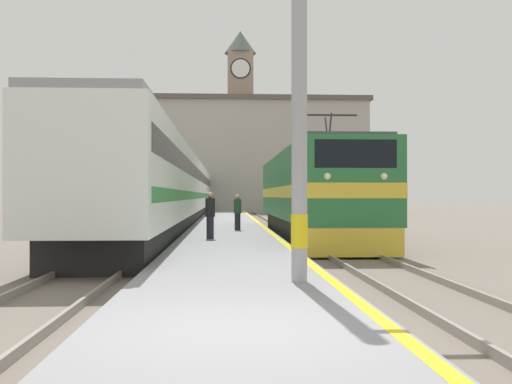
{
  "coord_description": "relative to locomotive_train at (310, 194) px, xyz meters",
  "views": [
    {
      "loc": [
        -0.19,
        -6.91,
        1.8
      ],
      "look_at": [
        1.15,
        18.6,
        1.97
      ],
      "focal_mm": 42.0,
      "sensor_mm": 36.0,
      "label": 1
    }
  ],
  "objects": [
    {
      "name": "platform",
      "position": [
        -3.45,
        6.64,
        -1.76
      ],
      "size": [
        3.76,
        140.0,
        0.28
      ],
      "color": "gray",
      "rests_on": "ground"
    },
    {
      "name": "person_on_platform",
      "position": [
        -4.16,
        -4.03,
        -0.75
      ],
      "size": [
        0.34,
        0.34,
        1.65
      ],
      "color": "#23232D",
      "rests_on": "platform"
    },
    {
      "name": "rail_track_far",
      "position": [
        -6.64,
        6.64,
        -1.87
      ],
      "size": [
        2.83,
        140.0,
        0.16
      ],
      "color": "#70665B",
      "rests_on": "ground"
    },
    {
      "name": "clock_tower",
      "position": [
        -1.76,
        47.18,
        9.67
      ],
      "size": [
        3.81,
        3.81,
        21.83
      ],
      "color": "gray",
      "rests_on": "ground"
    },
    {
      "name": "second_waiting_passenger",
      "position": [
        -3.08,
        1.27,
        -0.8
      ],
      "size": [
        0.34,
        0.34,
        1.58
      ],
      "color": "#23232D",
      "rests_on": "platform"
    },
    {
      "name": "passenger_train",
      "position": [
        -6.64,
        12.17,
        0.34
      ],
      "size": [
        2.92,
        50.52,
        4.18
      ],
      "color": "black",
      "rests_on": "ground"
    },
    {
      "name": "catenary_mast",
      "position": [
        -2.24,
        -14.7,
        2.13
      ],
      "size": [
        2.62,
        0.3,
        7.58
      ],
      "color": "#9E9EA3",
      "rests_on": "platform"
    },
    {
      "name": "ground_plane",
      "position": [
        -3.46,
        11.64,
        -1.9
      ],
      "size": [
        200.0,
        200.0,
        0.0
      ],
      "primitive_type": "plane",
      "color": "#70665B"
    },
    {
      "name": "rail_track_near",
      "position": [
        0.0,
        6.64,
        -1.87
      ],
      "size": [
        2.84,
        140.0,
        0.16
      ],
      "color": "#70665B",
      "rests_on": "ground"
    },
    {
      "name": "locomotive_train",
      "position": [
        0.0,
        0.0,
        0.0
      ],
      "size": [
        2.92,
        17.79,
        4.68
      ],
      "color": "black",
      "rests_on": "ground"
    },
    {
      "name": "station_building",
      "position": [
        -2.24,
        40.88,
        4.27
      ],
      "size": [
        28.09,
        9.56,
        12.3
      ],
      "color": "#A8A399",
      "rests_on": "ground"
    }
  ]
}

